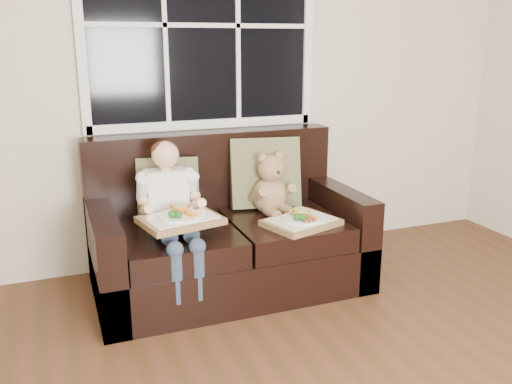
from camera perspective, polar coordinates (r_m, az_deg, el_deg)
name	(u,v)px	position (r m, az deg, el deg)	size (l,w,h in m)	color
window_back	(202,25)	(3.77, -5.75, 17.06)	(1.62, 0.04, 1.37)	black
loveseat	(226,238)	(3.55, -3.15, -4.88)	(1.70, 0.92, 0.96)	black
pillow_left	(168,188)	(3.51, -9.24, 0.43)	(0.42, 0.26, 0.40)	olive
pillow_right	(265,173)	(3.68, 0.93, 2.04)	(0.50, 0.30, 0.49)	olive
child	(170,201)	(3.25, -9.00, -0.99)	(0.36, 0.59, 0.82)	white
teddy_bear	(270,188)	(3.58, 1.54, 0.46)	(0.26, 0.32, 0.42)	tan
tray_left	(180,218)	(3.12, -7.96, -2.76)	(0.49, 0.41, 0.10)	olive
tray_right	(301,221)	(3.36, 4.79, -3.05)	(0.50, 0.44, 0.10)	olive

